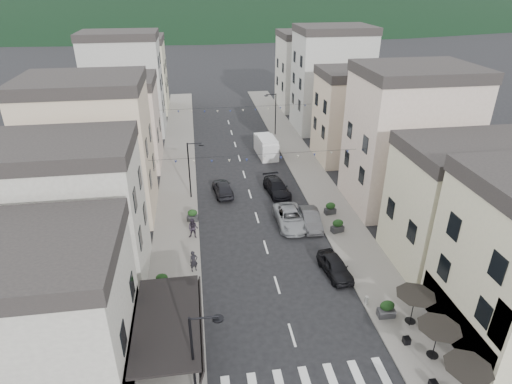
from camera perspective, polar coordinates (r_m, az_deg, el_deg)
sidewalk_left at (r=49.96m, az=-10.32°, el=2.33°), size 4.00×76.00×0.12m
sidewalk_right at (r=51.51m, az=6.58°, el=3.36°), size 4.00×76.00×0.12m
hill_backdrop at (r=314.30m, az=-8.11°, el=22.80°), size 640.00×360.00×70.00m
boutique_building at (r=26.81m, az=-29.87°, el=-15.14°), size 12.00×8.00×8.00m
boutique_awning at (r=25.44m, az=-11.18°, el=-16.55°), size 3.77×7.50×3.28m
buildings_row_left at (r=54.09m, az=-18.29°, el=10.16°), size 10.20×54.16×14.00m
buildings_row_right at (r=55.73m, az=12.85°, el=11.51°), size 10.20×54.16×14.50m
cafe_terrace at (r=27.57m, az=23.15°, el=-16.69°), size 2.50×8.10×2.53m
streetlamp_left_near at (r=22.83m, az=-7.73°, el=-20.42°), size 1.70×0.56×6.00m
streetlamp_left_far at (r=42.96m, az=-8.58°, el=3.63°), size 1.70×0.56×6.00m
streetlamp_right_far at (r=60.97m, az=2.37°, el=10.87°), size 1.70×0.56×6.00m
bollards at (r=28.10m, az=5.10°, el=-18.58°), size 11.66×10.26×0.60m
bunting_near at (r=38.87m, az=-0.08°, el=4.53°), size 19.00×0.28×0.62m
bunting_far at (r=53.91m, az=-2.60°, el=10.90°), size 19.00×0.28×0.62m
parked_car_a at (r=33.49m, az=10.50°, el=-9.73°), size 2.16×4.26×1.39m
parked_car_b at (r=39.15m, az=7.30°, el=-3.60°), size 1.75×4.41×1.43m
parked_car_c at (r=39.11m, az=4.58°, el=-3.44°), size 2.49×5.34×1.48m
parked_car_d at (r=44.65m, az=2.79°, el=0.62°), size 2.58×5.14×1.43m
parked_car_e at (r=44.54m, az=-4.45°, el=0.55°), size 2.20×4.55×1.50m
delivery_van at (r=54.29m, az=1.36°, el=6.12°), size 2.42×5.37×2.51m
pedestrian_a at (r=33.30m, az=-8.30°, el=-9.13°), size 0.74×0.62×1.74m
pedestrian_b at (r=37.21m, az=-8.39°, el=-4.82°), size 1.08×0.95×1.86m
planter_la at (r=32.41m, az=-12.41°, el=-11.44°), size 1.11×0.87×1.09m
planter_lb at (r=39.97m, az=-8.46°, el=-3.08°), size 1.11×0.77×1.13m
planter_ra at (r=30.53m, az=17.04°, el=-14.69°), size 1.14×0.65×1.26m
planter_rb at (r=38.51m, az=10.83°, el=-4.45°), size 1.21×0.86×1.22m
planter_rc at (r=41.25m, az=9.88°, el=-2.15°), size 1.12×0.71×1.18m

